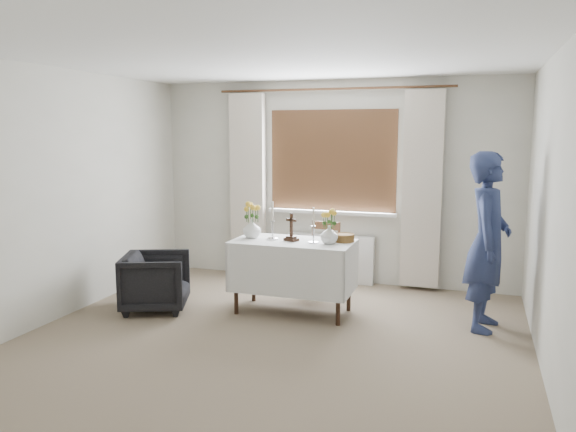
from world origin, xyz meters
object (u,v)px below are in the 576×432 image
Objects in this scene: armchair at (156,282)px; flower_vase_right at (329,235)px; altar_table at (293,277)px; flower_vase_left at (252,228)px; wooden_chair at (320,259)px; person at (488,242)px; wooden_cross at (291,227)px.

armchair is 1.91m from flower_vase_right.
flower_vase_right reaches higher than armchair.
armchair is (-1.41, -0.37, -0.08)m from altar_table.
altar_table is at bearing -2.67° from flower_vase_left.
wooden_chair is (0.09, 0.73, 0.04)m from altar_table.
flower_vase_right reaches higher than altar_table.
person reaches higher than flower_vase_left.
wooden_chair is at bearing 103.35° from wooden_cross.
flower_vase_right is (0.41, -0.02, -0.05)m from wooden_cross.
wooden_cross reaches higher than flower_vase_left.
person is 1.91m from wooden_cross.
armchair is (-1.49, -1.10, -0.12)m from wooden_chair.
flower_vase_left is at bearing -161.78° from wooden_cross.
wooden_cross is 0.45m from flower_vase_left.
person is at bearing -102.67° from armchair.
wooden_chair is 0.50× the size of person.
person reaches higher than armchair.
altar_table reaches higher than armchair.
flower_vase_right is at bearing -100.50° from armchair.
altar_table is at bearing -96.64° from armchair.
armchair is 2.31× the size of wooden_cross.
wooden_chair is 1.94m from person.
flower_vase_left reaches higher than altar_table.
wooden_cross is (-1.91, -0.14, 0.06)m from person.
person is (1.80, -0.59, 0.43)m from wooden_chair.
flower_vase_right is at bearing 18.91° from wooden_cross.
armchair is 3.61× the size of flower_vase_right.
wooden_chair is 0.92m from flower_vase_right.
altar_table is 1.95m from person.
wooden_chair is 1.26× the size of armchair.
altar_table is at bearing 176.34° from flower_vase_right.
flower_vase_left is (0.94, 0.39, 0.56)m from armchair.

